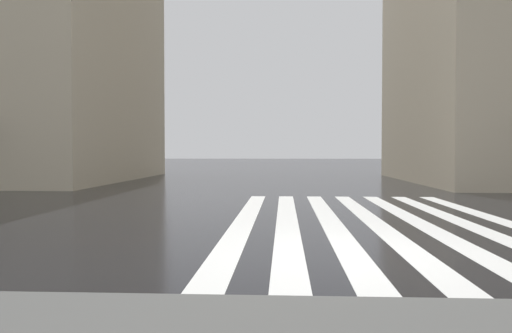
% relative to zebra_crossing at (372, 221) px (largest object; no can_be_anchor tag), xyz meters
% --- Properties ---
extents(ground_plane, '(220.00, 220.00, 0.00)m').
position_rel_zebra_crossing_xyz_m(ground_plane, '(-4.00, 0.90, -0.00)').
color(ground_plane, black).
extents(zebra_crossing, '(13.00, 6.50, 0.01)m').
position_rel_zebra_crossing_xyz_m(zebra_crossing, '(0.00, 0.00, 0.00)').
color(zebra_crossing, silver).
rests_on(zebra_crossing, ground_plane).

